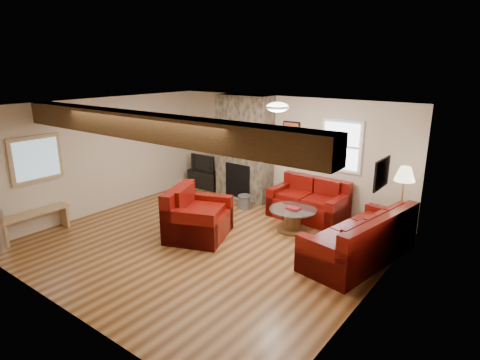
% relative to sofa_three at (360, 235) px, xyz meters
% --- Properties ---
extents(room, '(8.00, 8.00, 8.00)m').
position_rel_sofa_three_xyz_m(room, '(-2.48, -1.05, 0.82)').
color(room, brown).
rests_on(room, ground).
extents(floor, '(6.00, 6.00, 0.00)m').
position_rel_sofa_three_xyz_m(floor, '(-2.48, -1.05, -0.43)').
color(floor, brown).
rests_on(floor, ground).
extents(oak_beam, '(6.00, 0.36, 0.38)m').
position_rel_sofa_three_xyz_m(oak_beam, '(-2.48, -2.30, 1.88)').
color(oak_beam, '#34210F').
rests_on(oak_beam, room).
extents(chimney_breast, '(1.40, 0.67, 2.50)m').
position_rel_sofa_three_xyz_m(chimney_breast, '(-3.48, 1.44, 0.79)').
color(chimney_breast, '#39332C').
rests_on(chimney_breast, floor).
extents(back_window, '(0.90, 0.08, 1.10)m').
position_rel_sofa_three_xyz_m(back_window, '(-1.13, 1.66, 1.12)').
color(back_window, white).
rests_on(back_window, room).
extents(hatch_window, '(0.08, 1.00, 0.90)m').
position_rel_sofa_three_xyz_m(hatch_window, '(-5.44, -2.55, 1.02)').
color(hatch_window, tan).
rests_on(hatch_window, room).
extents(ceiling_dome, '(0.40, 0.40, 0.18)m').
position_rel_sofa_three_xyz_m(ceiling_dome, '(-1.58, -0.15, 2.01)').
color(ceiling_dome, silver).
rests_on(ceiling_dome, room).
extents(artwork_back, '(0.42, 0.06, 0.52)m').
position_rel_sofa_three_xyz_m(artwork_back, '(-2.33, 1.66, 1.27)').
color(artwork_back, black).
rests_on(artwork_back, room).
extents(artwork_right, '(0.06, 0.55, 0.42)m').
position_rel_sofa_three_xyz_m(artwork_right, '(0.48, -0.75, 1.32)').
color(artwork_right, black).
rests_on(artwork_right, room).
extents(sofa_three, '(1.31, 2.37, 0.87)m').
position_rel_sofa_three_xyz_m(sofa_three, '(0.00, 0.00, 0.00)').
color(sofa_three, '#4B0905').
rests_on(sofa_three, floor).
extents(loveseat, '(1.59, 0.94, 0.84)m').
position_rel_sofa_three_xyz_m(loveseat, '(-1.58, 1.18, -0.02)').
color(loveseat, '#4B0905').
rests_on(loveseat, floor).
extents(armchair_red, '(1.39, 1.47, 0.95)m').
position_rel_sofa_three_xyz_m(armchair_red, '(-2.78, -0.94, 0.04)').
color(armchair_red, '#4B0905').
rests_on(armchair_red, floor).
extents(coffee_table, '(0.93, 0.93, 0.49)m').
position_rel_sofa_three_xyz_m(coffee_table, '(-1.50, 0.39, -0.21)').
color(coffee_table, '#482E17').
rests_on(coffee_table, floor).
extents(tv_cabinet, '(0.93, 0.37, 0.46)m').
position_rel_sofa_three_xyz_m(tv_cabinet, '(-4.80, 1.48, -0.20)').
color(tv_cabinet, black).
rests_on(tv_cabinet, floor).
extents(television, '(0.78, 0.10, 0.45)m').
position_rel_sofa_three_xyz_m(television, '(-4.80, 1.48, 0.25)').
color(television, black).
rests_on(television, tv_cabinet).
extents(floor_lamp, '(0.37, 0.37, 1.43)m').
position_rel_sofa_three_xyz_m(floor_lamp, '(0.32, 1.13, 0.79)').
color(floor_lamp, tan).
rests_on(floor_lamp, floor).
extents(pine_bench, '(0.30, 1.28, 0.48)m').
position_rel_sofa_three_xyz_m(pine_bench, '(-5.31, -2.80, -0.19)').
color(pine_bench, tan).
rests_on(pine_bench, floor).
extents(coal_bucket, '(0.33, 0.33, 0.31)m').
position_rel_sofa_three_xyz_m(coal_bucket, '(-3.03, 0.85, -0.28)').
color(coal_bucket, slate).
rests_on(coal_bucket, floor).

